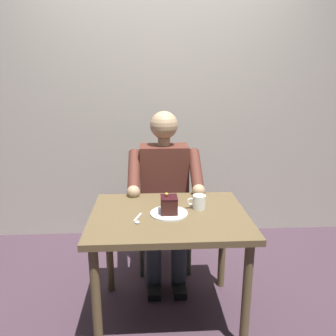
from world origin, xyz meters
name	(u,v)px	position (x,y,z in m)	size (l,w,h in m)	color
ground_plane	(169,315)	(0.00, 0.00, 0.00)	(14.00, 14.00, 0.00)	#402D38
cafe_rear_panel	(160,74)	(0.00, -1.27, 1.50)	(6.40, 0.12, 3.00)	#ADA597
dining_table	(169,229)	(0.00, 0.00, 0.61)	(0.92, 0.71, 0.70)	brown
chair	(164,202)	(0.00, -0.71, 0.50)	(0.42, 0.42, 0.91)	#4A4C3B
seated_person	(165,192)	(0.00, -0.53, 0.65)	(0.53, 0.58, 1.24)	#51271E
dessert_plate	(169,213)	(0.00, 0.01, 0.71)	(0.22, 0.22, 0.01)	white
cake_slice	(169,205)	(0.00, 0.01, 0.76)	(0.10, 0.11, 0.12)	#381915
coffee_cup	(199,202)	(-0.19, -0.07, 0.75)	(0.11, 0.08, 0.09)	white
dessert_spoon	(138,220)	(0.18, 0.09, 0.71)	(0.05, 0.14, 0.01)	silver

